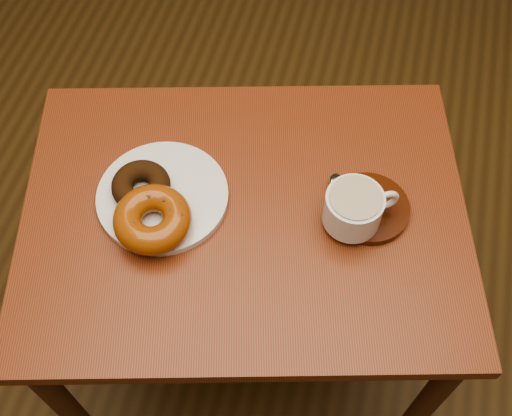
% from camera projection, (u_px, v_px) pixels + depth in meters
% --- Properties ---
extents(ground, '(6.00, 6.00, 0.00)m').
position_uv_depth(ground, '(278.00, 407.00, 1.60)').
color(ground, '#4F3719').
rests_on(ground, ground).
extents(cafe_table, '(0.87, 0.74, 0.70)m').
position_uv_depth(cafe_table, '(245.00, 244.00, 1.18)').
color(cafe_table, brown).
rests_on(cafe_table, ground).
extents(donut_plate, '(0.23, 0.23, 0.01)m').
position_uv_depth(donut_plate, '(163.00, 196.00, 1.09)').
color(donut_plate, silver).
rests_on(donut_plate, cafe_table).
extents(donut_cinnamon, '(0.13, 0.13, 0.04)m').
position_uv_depth(donut_cinnamon, '(141.00, 186.00, 1.07)').
color(donut_cinnamon, black).
rests_on(donut_cinnamon, donut_plate).
extents(donut_caramel, '(0.16, 0.16, 0.05)m').
position_uv_depth(donut_caramel, '(152.00, 219.00, 1.03)').
color(donut_caramel, '#92450F').
rests_on(donut_caramel, donut_plate).
extents(saucer, '(0.19, 0.19, 0.01)m').
position_uv_depth(saucer, '(368.00, 208.00, 1.08)').
color(saucer, '#381407').
rests_on(saucer, cafe_table).
extents(coffee_cup, '(0.12, 0.09, 0.07)m').
position_uv_depth(coffee_cup, '(354.00, 208.00, 1.03)').
color(coffee_cup, silver).
rests_on(coffee_cup, saucer).
extents(teaspoon, '(0.02, 0.09, 0.01)m').
position_uv_depth(teaspoon, '(334.00, 184.00, 1.09)').
color(teaspoon, silver).
rests_on(teaspoon, saucer).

